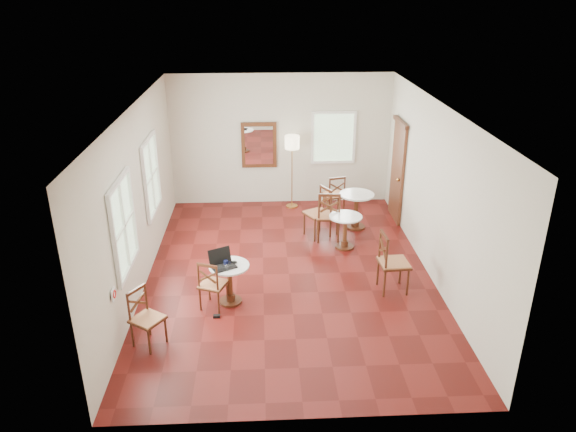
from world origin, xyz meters
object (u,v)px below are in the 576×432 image
at_px(chair_mid_b, 392,262).
at_px(laptop, 222,262).
at_px(cafe_table_mid, 345,228).
at_px(mouse, 234,262).
at_px(chair_back_b, 319,213).
at_px(floor_lamp, 292,147).
at_px(power_adapter, 217,316).
at_px(cafe_table_near, 230,279).
at_px(chair_near_a, 212,284).
at_px(cafe_table_back, 356,207).
at_px(water_glass, 227,267).
at_px(chair_near_b, 146,318).
at_px(chair_mid_a, 328,216).
at_px(navy_mug, 226,263).
at_px(chair_back_a, 334,195).

height_order(chair_mid_b, laptop, chair_mid_b).
bearing_deg(cafe_table_mid, mouse, -138.81).
xyz_separation_m(chair_back_b, floor_lamp, (-0.45, 1.58, 0.92)).
bearing_deg(power_adapter, laptop, 77.89).
xyz_separation_m(cafe_table_near, chair_near_a, (-0.26, -0.15, 0.00)).
height_order(cafe_table_back, power_adapter, cafe_table_back).
bearing_deg(water_glass, mouse, 66.25).
bearing_deg(chair_near_b, water_glass, -16.73).
relative_size(floor_lamp, mouse, 16.16).
relative_size(chair_mid_a, floor_lamp, 0.63).
distance_m(cafe_table_mid, chair_mid_a, 0.48).
height_order(cafe_table_near, navy_mug, navy_mug).
xyz_separation_m(floor_lamp, water_glass, (-1.25, -4.19, -0.70)).
relative_size(floor_lamp, navy_mug, 15.64).
bearing_deg(water_glass, cafe_table_mid, 43.19).
bearing_deg(cafe_table_mid, chair_near_a, -140.07).
bearing_deg(chair_mid_b, laptop, 91.45).
relative_size(cafe_table_near, chair_mid_a, 0.65).
distance_m(chair_mid_a, chair_back_b, 0.27).
distance_m(chair_near_b, chair_back_a, 5.64).
relative_size(chair_back_b, floor_lamp, 0.60).
relative_size(navy_mug, water_glass, 1.10).
bearing_deg(floor_lamp, cafe_table_back, -43.85).
height_order(floor_lamp, navy_mug, floor_lamp).
xyz_separation_m(chair_back_a, water_glass, (-2.17, -3.70, 0.27)).
height_order(chair_back_b, navy_mug, chair_back_b).
xyz_separation_m(cafe_table_back, chair_near_b, (-3.64, -3.84, -0.04)).
distance_m(navy_mug, power_adapter, 0.84).
xyz_separation_m(chair_mid_a, floor_lamp, (-0.63, 1.78, 0.91)).
relative_size(cafe_table_mid, chair_mid_a, 0.64).
xyz_separation_m(chair_near_b, navy_mug, (1.08, 1.04, 0.29)).
bearing_deg(power_adapter, mouse, 60.90).
xyz_separation_m(cafe_table_back, mouse, (-2.43, -2.74, 0.23)).
relative_size(chair_mid_b, laptop, 2.23).
height_order(chair_back_a, navy_mug, chair_back_a).
height_order(laptop, water_glass, laptop).
bearing_deg(cafe_table_mid, chair_back_b, 128.38).
bearing_deg(mouse, cafe_table_back, 64.88).
distance_m(cafe_table_near, water_glass, 0.35).
relative_size(cafe_table_back, laptop, 1.63).
distance_m(cafe_table_mid, cafe_table_back, 1.00).
bearing_deg(laptop, chair_near_b, -161.92).
distance_m(chair_near_a, chair_mid_a, 3.20).
distance_m(laptop, water_glass, 0.17).
distance_m(cafe_table_back, power_adapter, 4.24).
relative_size(chair_near_a, water_glass, 8.64).
relative_size(cafe_table_back, floor_lamp, 0.45).
distance_m(chair_back_a, power_adapter, 4.64).
distance_m(cafe_table_back, navy_mug, 3.80).
xyz_separation_m(chair_back_b, power_adapter, (-1.89, -2.88, -0.49)).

